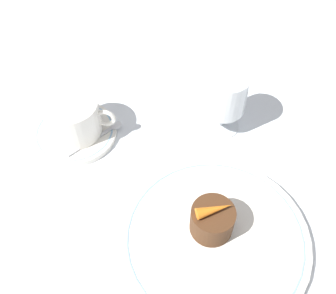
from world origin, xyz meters
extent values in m
plane|color=white|center=(0.00, 0.00, 0.00)|extent=(3.00, 3.00, 0.00)
cylinder|color=white|center=(-0.01, -0.02, 0.01)|extent=(0.26, 0.26, 0.01)
torus|color=#8CB2D1|center=(-0.01, -0.02, 0.01)|extent=(0.25, 0.25, 0.00)
cylinder|color=white|center=(-0.25, 0.15, 0.01)|extent=(0.14, 0.14, 0.01)
torus|color=#8CB2D1|center=(-0.25, 0.15, 0.01)|extent=(0.13, 0.13, 0.00)
cylinder|color=white|center=(-0.24, 0.16, 0.04)|extent=(0.09, 0.09, 0.06)
cylinder|color=#9E7A4C|center=(-0.24, 0.16, 0.05)|extent=(0.08, 0.08, 0.05)
torus|color=white|center=(-0.19, 0.16, 0.05)|extent=(0.03, 0.01, 0.04)
cube|color=silver|center=(-0.22, 0.13, 0.01)|extent=(0.06, 0.07, 0.00)
ellipsoid|color=silver|center=(-0.18, 0.17, 0.01)|extent=(0.03, 0.03, 0.00)
cylinder|color=silver|center=(0.00, 0.20, 0.00)|extent=(0.06, 0.06, 0.01)
cylinder|color=silver|center=(0.00, 0.20, 0.02)|extent=(0.01, 0.01, 0.04)
cylinder|color=silver|center=(0.00, 0.20, 0.08)|extent=(0.07, 0.07, 0.07)
cylinder|color=maroon|center=(0.00, 0.20, 0.07)|extent=(0.06, 0.06, 0.04)
cylinder|color=#4C2D19|center=(-0.01, -0.01, 0.04)|extent=(0.06, 0.06, 0.04)
cone|color=orange|center=(-0.01, -0.01, 0.07)|extent=(0.05, 0.03, 0.02)
camera|label=1|loc=(-0.05, -0.26, 0.52)|focal=42.00mm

